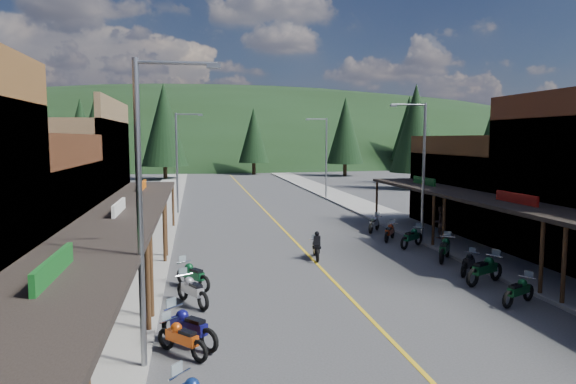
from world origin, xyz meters
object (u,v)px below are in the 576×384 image
pine_8 (40,139)px  bike_west_7 (192,289)px  pine_3 (254,136)px  pine_5 (409,128)px  streetlight_2 (421,166)px  pine_6 (491,136)px  bike_east_12 (374,223)px  pine_4 (345,131)px  shop_west_3 (49,183)px  streetlight_3 (325,154)px  streetlight_0 (145,201)px  bike_west_8 (193,274)px  pine_10 (97,132)px  bike_west_6 (189,325)px  rider_on_bike (316,248)px  pine_2 (164,125)px  bike_west_5 (182,337)px  shop_east_3 (496,192)px  pine_11 (415,128)px  bike_east_9 (445,248)px  pine_9 (421,136)px  bike_east_8 (468,262)px  bike_east_7 (485,268)px  bike_east_10 (412,236)px  bike_east_6 (519,290)px  pedestrian_east_b (440,222)px  streetlight_1 (179,158)px  bike_east_11 (390,231)px  pine_7 (39,131)px

pine_8 → bike_west_7: 44.27m
pine_3 → bike_west_7: bearing=-98.4°
pine_3 → pine_5: 30.63m
streetlight_2 → pine_6: pine_6 is taller
bike_east_12 → pine_5: bearing=100.7°
pine_3 → pine_4: size_ratio=0.88×
shop_west_3 → streetlight_3: bearing=42.0°
streetlight_0 → bike_west_8: 8.29m
pine_10 → bike_west_8: bearing=-76.0°
bike_west_6 → rider_on_bike: bearing=14.8°
pine_2 → pine_10: (-8.00, -8.00, -1.21)m
pine_8 → bike_west_5: bearing=-70.7°
shop_east_3 → pine_11: size_ratio=0.88×
bike_east_12 → bike_east_9: bearing=-48.7°
bike_east_9 → pine_8: bearing=164.4°
pine_9 → pine_11: (-4.00, -7.00, 0.81)m
pine_6 → bike_east_8: pine_6 is taller
bike_west_5 → bike_east_7: size_ratio=0.83×
streetlight_0 → bike_east_8: bearing=29.0°
bike_west_5 → bike_east_7: bearing=-19.9°
streetlight_3 → bike_east_10: streetlight_3 is taller
bike_east_6 → pine_10: bearing=177.8°
streetlight_0 → pine_9: (30.95, 51.00, 1.92)m
pine_9 → pine_10: (-42.00, 5.00, 0.40)m
pine_8 → bike_east_10: pine_8 is taller
streetlight_0 → pedestrian_east_b: 21.50m
streetlight_1 → bike_east_10: (13.00, -14.96, -3.83)m
rider_on_bike → pedestrian_east_b: (8.29, 3.25, 0.51)m
pine_3 → streetlight_1: bearing=-104.0°
pine_6 → bike_west_6: 86.27m
streetlight_1 → pine_4: bearing=56.7°
pine_2 → bike_east_11: bearing=-72.4°
pine_6 → bike_east_9: (-39.63, -60.17, -5.82)m
pine_8 → streetlight_2: bearing=-47.9°
bike_west_5 → bike_east_6: bike_east_6 is taller
streetlight_2 → bike_east_11: size_ratio=3.94×
pine_7 → pine_9: size_ratio=1.16×
pine_8 → pine_6: bearing=19.4°
bike_west_6 → bike_east_9: bearing=-9.0°
pine_11 → pine_3: bearing=119.7°
streetlight_0 → streetlight_2: same height
bike_west_6 → pine_7: bearing=64.6°
pine_6 → bike_east_10: pine_6 is taller
pine_3 → streetlight_0: bearing=-98.6°
pine_3 → pedestrian_east_b: (4.49, -57.42, -5.38)m
streetlight_0 → pine_3: 72.86m
shop_east_3 → bike_east_7: (-7.68, -11.53, -1.86)m
bike_west_7 → bike_east_7: 11.97m
pine_9 → bike_west_6: bearing=-121.1°
bike_west_8 → bike_east_11: size_ratio=1.04×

